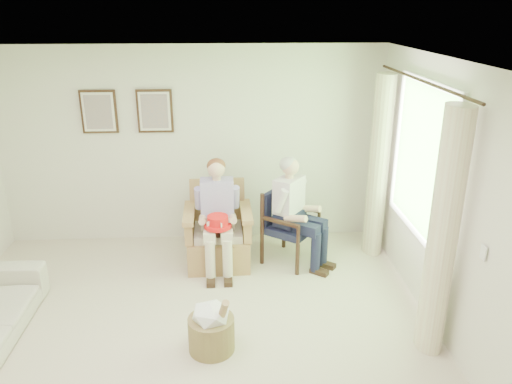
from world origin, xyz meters
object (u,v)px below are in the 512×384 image
(red_hat, at_px, (218,223))
(hatbox, at_px, (211,327))
(wicker_armchair, at_px, (218,238))
(person_wicker, at_px, (217,208))
(wood_armchair, at_px, (290,222))
(person_dark, at_px, (292,206))

(red_hat, height_order, hatbox, red_hat)
(wicker_armchair, height_order, person_wicker, person_wicker)
(wood_armchair, height_order, person_wicker, person_wicker)
(person_dark, relative_size, red_hat, 4.19)
(wicker_armchair, bearing_deg, red_hat, -90.36)
(person_wicker, relative_size, person_dark, 1.00)
(red_hat, bearing_deg, wood_armchair, 23.97)
(wood_armchair, relative_size, person_dark, 0.68)
(person_wicker, relative_size, red_hat, 4.19)
(wood_armchair, height_order, red_hat, wood_armchair)
(wicker_armchair, xyz_separation_m, person_dark, (0.90, -0.09, 0.46))
(person_dark, relative_size, hatbox, 2.09)
(wicker_armchair, height_order, red_hat, wicker_armchair)
(wicker_armchair, bearing_deg, person_wicker, -91.51)
(person_wicker, bearing_deg, wood_armchair, 10.41)
(hatbox, bearing_deg, red_hat, 87.95)
(person_dark, xyz_separation_m, hatbox, (-0.94, -1.64, -0.53))
(person_wicker, bearing_deg, person_dark, 0.96)
(wicker_armchair, relative_size, wood_armchair, 1.10)
(wood_armchair, xyz_separation_m, hatbox, (-0.94, -1.79, -0.25))
(red_hat, bearing_deg, person_dark, 15.40)
(wicker_armchair, relative_size, red_hat, 3.15)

